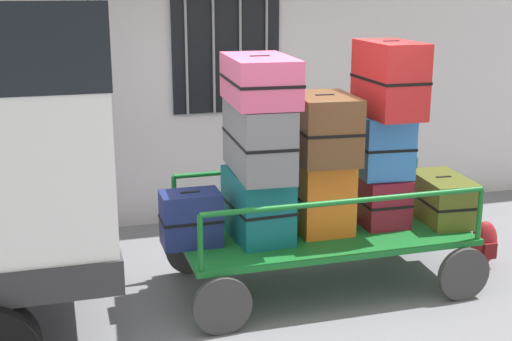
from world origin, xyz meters
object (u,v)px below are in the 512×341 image
object	(u,v)px
suitcase_midright_top	(389,79)
backpack	(484,243)
suitcase_midleft_middle	(258,138)
suitcase_midleft_top	(259,80)
suitcase_midleft_bottom	(258,205)
suitcase_right_bottom	(442,198)
suitcase_left_bottom	(191,219)
suitcase_center_middle	(324,128)
suitcase_midright_bottom	(382,201)
suitcase_center_bottom	(322,196)
suitcase_midright_middle	(387,148)
luggage_cart	(321,241)

from	to	relation	value
suitcase_midright_top	backpack	bearing A→B (deg)	0.27
suitcase_midleft_middle	suitcase_midleft_top	distance (m)	0.49
suitcase_midleft_bottom	suitcase_right_bottom	distance (m)	1.76
suitcase_midright_top	suitcase_left_bottom	bearing A→B (deg)	179.57
suitcase_midleft_bottom	suitcase_left_bottom	bearing A→B (deg)	-178.09
suitcase_midleft_middle	suitcase_center_middle	xyz separation A→B (m)	(0.58, 0.00, 0.05)
suitcase_left_bottom	suitcase_midright_top	bearing A→B (deg)	-0.43
suitcase_midright_top	suitcase_right_bottom	size ratio (longest dim) A/B	1.01
suitcase_midleft_middle	suitcase_midright_bottom	distance (m)	1.34
suitcase_midleft_bottom	backpack	size ratio (longest dim) A/B	1.67
suitcase_center_bottom	suitcase_right_bottom	distance (m)	1.18
suitcase_midleft_top	suitcase_right_bottom	world-z (taller)	suitcase_midleft_top
suitcase_midleft_middle	suitcase_midright_bottom	xyz separation A→B (m)	(1.17, 0.00, -0.66)
suitcase_center_middle	suitcase_midright_bottom	distance (m)	0.92
suitcase_center_middle	suitcase_midright_middle	world-z (taller)	suitcase_center_middle
suitcase_center_bottom	suitcase_right_bottom	world-z (taller)	suitcase_center_bottom
suitcase_left_bottom	suitcase_center_middle	xyz separation A→B (m)	(1.17, 0.00, 0.70)
suitcase_midright_middle	backpack	world-z (taller)	suitcase_midright_middle
suitcase_midleft_middle	suitcase_midright_middle	bearing A→B (deg)	-1.88
suitcase_midright_middle	suitcase_right_bottom	size ratio (longest dim) A/B	0.74
suitcase_midleft_top	suitcase_left_bottom	bearing A→B (deg)	176.75
suitcase_center_bottom	suitcase_midright_top	bearing A→B (deg)	-1.41
suitcase_left_bottom	backpack	bearing A→B (deg)	-0.16
suitcase_center_bottom	backpack	xyz separation A→B (m)	(1.68, -0.01, -0.62)
luggage_cart	suitcase_midright_top	distance (m)	1.53
luggage_cart	suitcase_left_bottom	distance (m)	1.21
suitcase_center_middle	suitcase_midright_bottom	world-z (taller)	suitcase_center_middle
luggage_cart	suitcase_midleft_top	bearing A→B (deg)	-177.55
suitcase_left_bottom	suitcase_midright_middle	world-z (taller)	suitcase_midright_middle
luggage_cart	suitcase_center_bottom	xyz separation A→B (m)	(0.00, 0.01, 0.41)
suitcase_left_bottom	suitcase_midleft_bottom	xyz separation A→B (m)	(0.58, 0.02, 0.06)
suitcase_midleft_top	backpack	xyz separation A→B (m)	(2.27, 0.03, -1.67)
suitcase_left_bottom	suitcase_right_bottom	distance (m)	2.34
luggage_cart	suitcase_center_middle	xyz separation A→B (m)	(0.00, 0.01, 1.02)
suitcase_midleft_middle	suitcase_midright_middle	distance (m)	1.18
suitcase_left_bottom	suitcase_center_bottom	bearing A→B (deg)	0.06
luggage_cart	suitcase_left_bottom	xyz separation A→B (m)	(-1.17, 0.01, 0.32)
luggage_cart	suitcase_center_bottom	bearing A→B (deg)	90.00
suitcase_midright_middle	suitcase_right_bottom	world-z (taller)	suitcase_midright_middle
suitcase_midright_middle	suitcase_midleft_top	bearing A→B (deg)	179.77
suitcase_center_bottom	suitcase_midright_top	size ratio (longest dim) A/B	0.85
suitcase_midleft_bottom	suitcase_center_middle	bearing A→B (deg)	-1.48
suitcase_right_bottom	backpack	distance (m)	0.72
suitcase_midleft_bottom	suitcase_midright_middle	xyz separation A→B (m)	(1.17, -0.06, 0.43)
luggage_cart	suitcase_midright_bottom	distance (m)	0.66
suitcase_left_bottom	backpack	distance (m)	2.90
suitcase_midleft_bottom	suitcase_center_bottom	xyz separation A→B (m)	(0.58, -0.02, 0.03)
luggage_cart	suitcase_midright_middle	world-z (taller)	suitcase_midright_middle
suitcase_center_bottom	suitcase_midright_top	distance (m)	1.16
suitcase_midleft_middle	suitcase_midright_top	bearing A→B (deg)	-0.67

